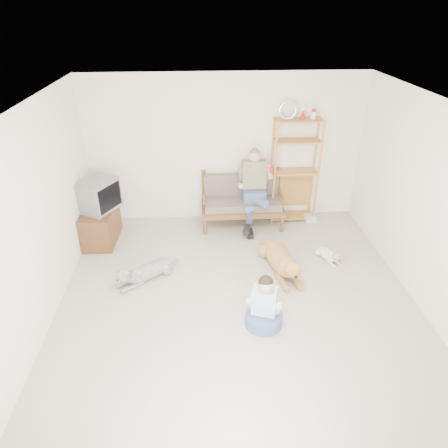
{
  "coord_description": "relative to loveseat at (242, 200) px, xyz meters",
  "views": [
    {
      "loc": [
        -0.49,
        -4.21,
        3.73
      ],
      "look_at": [
        -0.14,
        1.0,
        0.79
      ],
      "focal_mm": 32.0,
      "sensor_mm": 36.0,
      "label": 1
    }
  ],
  "objects": [
    {
      "name": "shaggy_dog",
      "position": [
        -1.66,
        -1.67,
        -0.35
      ],
      "size": [
        0.93,
        0.77,
        0.34
      ],
      "rotation": [
        0.0,
        0.0,
        -0.93
      ],
      "color": "beige",
      "rests_on": "ground"
    },
    {
      "name": "wall_front",
      "position": [
        -0.29,
        -5.17,
        0.86
      ],
      "size": [
        5.0,
        0.0,
        5.0
      ],
      "primitive_type": "plane",
      "rotation": [
        -1.57,
        0.0,
        0.0
      ],
      "color": "white",
      "rests_on": "ground"
    },
    {
      "name": "wall_outlet",
      "position": [
        -1.54,
        0.32,
        -0.19
      ],
      "size": [
        0.12,
        0.02,
        0.08
      ],
      "primitive_type": "cube",
      "color": "white",
      "rests_on": "ground"
    },
    {
      "name": "man",
      "position": [
        0.18,
        -0.21,
        0.19
      ],
      "size": [
        0.56,
        0.8,
        1.29
      ],
      "color": "#526597",
      "rests_on": "loveseat"
    },
    {
      "name": "etagere",
      "position": [
        0.97,
        0.13,
        0.51
      ],
      "size": [
        0.86,
        0.38,
        2.25
      ],
      "color": "gold",
      "rests_on": "ground"
    },
    {
      "name": "golden_retriever",
      "position": [
        0.46,
        -1.57,
        -0.31
      ],
      "size": [
        0.52,
        1.44,
        0.44
      ],
      "rotation": [
        0.0,
        0.0,
        0.17
      ],
      "color": "#CA8646",
      "rests_on": "ground"
    },
    {
      "name": "tv_stand",
      "position": [
        -2.52,
        -0.46,
        -0.19
      ],
      "size": [
        0.54,
        0.92,
        0.6
      ],
      "rotation": [
        0.0,
        0.0,
        -0.04
      ],
      "color": "brown",
      "rests_on": "ground"
    },
    {
      "name": "crt_tv",
      "position": [
        -2.49,
        -0.42,
        0.38
      ],
      "size": [
        0.74,
        0.79,
        0.52
      ],
      "rotation": [
        0.0,
        0.0,
        -0.5
      ],
      "color": "slate",
      "rests_on": "tv_stand"
    },
    {
      "name": "loveseat",
      "position": [
        0.0,
        0.0,
        0.0
      ],
      "size": [
        1.5,
        0.7,
        0.95
      ],
      "rotation": [
        0.0,
        0.0,
        -0.0
      ],
      "color": "brown",
      "rests_on": "ground"
    },
    {
      "name": "wall_left",
      "position": [
        -2.79,
        -2.42,
        0.86
      ],
      "size": [
        0.0,
        5.5,
        5.5
      ],
      "primitive_type": "plane",
      "rotation": [
        1.57,
        0.0,
        1.57
      ],
      "color": "white",
      "rests_on": "ground"
    },
    {
      "name": "floor",
      "position": [
        -0.29,
        -2.42,
        -0.49
      ],
      "size": [
        5.5,
        5.5,
        0.0
      ],
      "primitive_type": "plane",
      "color": "beige",
      "rests_on": "ground"
    },
    {
      "name": "terrier",
      "position": [
        1.3,
        -1.35,
        -0.38
      ],
      "size": [
        0.33,
        0.61,
        0.24
      ],
      "rotation": [
        0.0,
        0.0,
        0.38
      ],
      "color": "white",
      "rests_on": "ground"
    },
    {
      "name": "book_stack",
      "position": [
        1.32,
        -0.02,
        -0.42
      ],
      "size": [
        0.22,
        0.17,
        0.13
      ],
      "primitive_type": "cube",
      "rotation": [
        0.0,
        0.0,
        0.1
      ],
      "color": "silver",
      "rests_on": "ground"
    },
    {
      "name": "wall_right",
      "position": [
        2.21,
        -2.42,
        0.86
      ],
      "size": [
        0.0,
        5.5,
        5.5
      ],
      "primitive_type": "plane",
      "rotation": [
        1.57,
        0.0,
        -1.57
      ],
      "color": "white",
      "rests_on": "ground"
    },
    {
      "name": "child",
      "position": [
        0.0,
        -2.73,
        -0.21
      ],
      "size": [
        0.49,
        0.49,
        0.77
      ],
      "rotation": [
        0.0,
        0.0,
        -0.33
      ],
      "color": "#526597",
      "rests_on": "ground"
    },
    {
      "name": "wall_back",
      "position": [
        -0.29,
        0.33,
        0.86
      ],
      "size": [
        5.0,
        0.0,
        5.0
      ],
      "primitive_type": "plane",
      "rotation": [
        1.57,
        0.0,
        0.0
      ],
      "color": "white",
      "rests_on": "ground"
    },
    {
      "name": "ceiling",
      "position": [
        -0.29,
        -2.42,
        2.21
      ],
      "size": [
        5.5,
        5.5,
        0.0
      ],
      "primitive_type": "plane",
      "rotation": [
        3.14,
        0.0,
        0.0
      ],
      "color": "white",
      "rests_on": "ground"
    }
  ]
}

